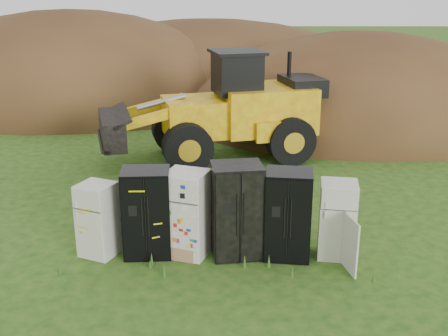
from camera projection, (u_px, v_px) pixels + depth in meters
The scene contains 11 objects.
ground at pixel (219, 254), 11.75m from camera, with size 120.00×120.00×0.00m, color #1E4913.
fridge_leftmost at pixel (98, 220), 11.52m from camera, with size 0.69×0.66×1.56m, color white, non-canonical shape.
fridge_black_side at pixel (147, 213), 11.49m from camera, with size 0.96×0.76×1.85m, color black, non-canonical shape.
fridge_sticker at pixel (187, 214), 11.48m from camera, with size 0.81×0.75×1.81m, color white, non-canonical shape.
fridge_dark_mid at pixel (237, 210), 11.45m from camera, with size 1.01×0.82×1.97m, color black, non-canonical shape.
fridge_black_right at pixel (288, 215), 11.40m from camera, with size 0.93×0.77×1.85m, color black, non-canonical shape.
fridge_open_door at pixel (337, 220), 11.45m from camera, with size 0.73×0.68×1.61m, color white, non-canonical shape.
wheel_loader at pixel (210, 107), 17.44m from camera, with size 7.03×2.85×3.40m, color yellow, non-canonical shape.
dirt_mound_right at pixel (357, 124), 22.33m from camera, with size 13.55×9.94×7.23m, color #422715.
dirt_mound_left at pixel (74, 102), 26.36m from camera, with size 16.06×12.05×8.42m, color #422715.
dirt_mound_back at pixel (208, 91), 28.88m from camera, with size 18.97×12.64×7.23m, color #422715.
Camera 1 is at (0.23, -10.55, 5.47)m, focal length 45.00 mm.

